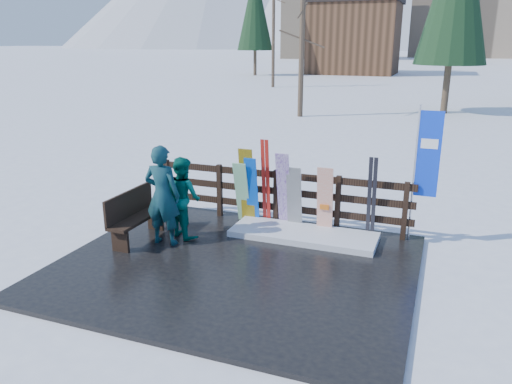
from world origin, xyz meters
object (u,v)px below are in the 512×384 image
at_px(bench, 135,214).
at_px(snowboard_2, 247,186).
at_px(snowboard_4, 294,198).
at_px(person_back, 183,197).
at_px(snowboard_3, 284,191).
at_px(rental_flag, 425,159).
at_px(person_front, 162,195).
at_px(snowboard_5, 325,201).
at_px(snowboard_1, 242,192).
at_px(snowboard_0, 252,191).

height_order(bench, snowboard_2, snowboard_2).
distance_m(snowboard_4, person_back, 2.22).
height_order(snowboard_2, snowboard_3, snowboard_2).
bearing_deg(snowboard_2, bench, -135.87).
height_order(rental_flag, person_back, rental_flag).
bearing_deg(person_front, snowboard_5, -152.66).
bearing_deg(snowboard_3, snowboard_4, 0.00).
distance_m(snowboard_1, person_back, 1.36).
bearing_deg(snowboard_5, snowboard_1, 180.00).
height_order(snowboard_2, rental_flag, rental_flag).
xyz_separation_m(snowboard_5, person_back, (-2.55, -1.10, 0.11)).
relative_size(snowboard_2, person_front, 0.86).
distance_m(snowboard_2, snowboard_4, 1.03).
bearing_deg(person_front, snowboard_3, -142.48).
relative_size(snowboard_4, person_back, 0.84).
xyz_separation_m(snowboard_1, snowboard_4, (1.14, 0.00, -0.00)).
height_order(snowboard_0, person_back, person_back).
bearing_deg(snowboard_4, snowboard_1, 180.00).
xyz_separation_m(bench, person_back, (0.78, 0.52, 0.28)).
bearing_deg(snowboard_4, snowboard_5, 0.00).
height_order(snowboard_4, person_front, person_front).
bearing_deg(snowboard_5, snowboard_0, 180.00).
bearing_deg(snowboard_5, snowboard_4, 180.00).
height_order(snowboard_5, person_front, person_front).
relative_size(snowboard_3, snowboard_4, 1.22).
bearing_deg(snowboard_0, bench, -137.68).
bearing_deg(bench, snowboard_0, 42.32).
bearing_deg(snowboard_1, person_back, -125.32).
xyz_separation_m(snowboard_2, snowboard_4, (1.02, 0.00, -0.15)).
distance_m(bench, person_front, 0.76).
bearing_deg(snowboard_3, bench, -146.71).
relative_size(snowboard_3, rental_flag, 0.63).
bearing_deg(person_back, snowboard_4, -122.09).
distance_m(snowboard_0, person_back, 1.50).
bearing_deg(snowboard_0, snowboard_3, 0.00).
xyz_separation_m(bench, snowboard_2, (1.67, 1.62, 0.29)).
height_order(snowboard_1, rental_flag, rental_flag).
height_order(snowboard_0, snowboard_1, snowboard_0).
xyz_separation_m(snowboard_0, person_back, (-1.01, -1.10, 0.08)).
bearing_deg(person_front, person_back, -111.20).
bearing_deg(rental_flag, snowboard_1, -175.65).
bearing_deg(rental_flag, snowboard_4, -173.61).
bearing_deg(snowboard_3, rental_flag, 5.85).
bearing_deg(snowboard_2, person_front, -123.62).
bearing_deg(snowboard_0, snowboard_2, 180.00).
distance_m(snowboard_0, snowboard_1, 0.23).
xyz_separation_m(snowboard_0, snowboard_3, (0.69, 0.00, 0.08)).
distance_m(bench, snowboard_1, 2.25).
bearing_deg(person_front, snowboard_4, -145.69).
bearing_deg(snowboard_2, snowboard_0, 0.00).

